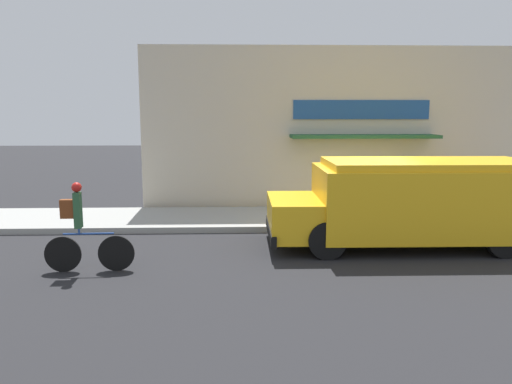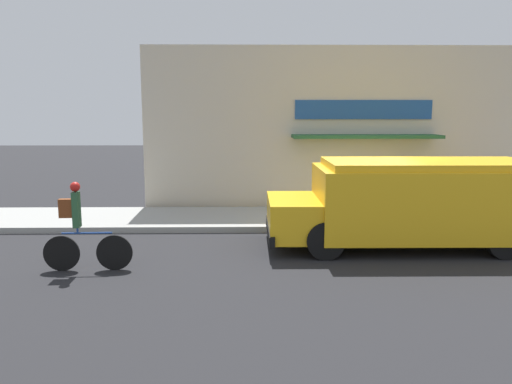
{
  "view_description": "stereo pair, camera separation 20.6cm",
  "coord_description": "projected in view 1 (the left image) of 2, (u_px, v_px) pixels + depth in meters",
  "views": [
    {
      "loc": [
        -3.21,
        -12.47,
        3.06
      ],
      "look_at": [
        -2.79,
        -0.2,
        1.1
      ],
      "focal_mm": 35.0,
      "sensor_mm": 36.0,
      "label": 1
    },
    {
      "loc": [
        -3.0,
        -12.48,
        3.06
      ],
      "look_at": [
        -2.79,
        -0.2,
        1.1
      ],
      "focal_mm": 35.0,
      "sensor_mm": 36.0,
      "label": 2
    }
  ],
  "objects": [
    {
      "name": "school_bus",
      "position": [
        414.0,
        201.0,
        11.42
      ],
      "size": [
        6.17,
        2.81,
        1.99
      ],
      "rotation": [
        0.0,
        0.0,
        -0.01
      ],
      "color": "yellow",
      "rests_on": "ground_plane"
    },
    {
      "name": "storefront",
      "position": [
        342.0,
        129.0,
        15.53
      ],
      "size": [
        12.43,
        1.13,
        5.08
      ],
      "color": "beige",
      "rests_on": "ground_plane"
    },
    {
      "name": "sidewalk",
      "position": [
        351.0,
        218.0,
        14.25
      ],
      "size": [
        28.0,
        2.77,
        0.16
      ],
      "color": "#999993",
      "rests_on": "ground_plane"
    },
    {
      "name": "cyclist",
      "position": [
        82.0,
        231.0,
        9.59
      ],
      "size": [
        1.72,
        0.2,
        1.75
      ],
      "rotation": [
        0.0,
        0.0,
        0.04
      ],
      "color": "black",
      "rests_on": "ground_plane"
    },
    {
      "name": "trash_bin",
      "position": [
        427.0,
        195.0,
        14.94
      ],
      "size": [
        0.47,
        0.47,
        0.93
      ],
      "color": "#38383D",
      "rests_on": "sidewalk"
    },
    {
      "name": "ground_plane",
      "position": [
        363.0,
        232.0,
        12.9
      ],
      "size": [
        70.0,
        70.0,
        0.0
      ],
      "primitive_type": "plane",
      "color": "#232326"
    }
  ]
}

